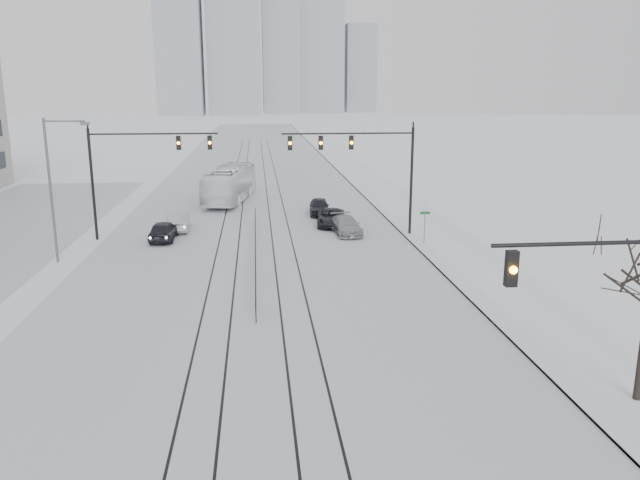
% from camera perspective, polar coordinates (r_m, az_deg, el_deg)
% --- Properties ---
extents(road, '(22.00, 260.00, 0.02)m').
position_cam_1_polar(road, '(70.41, -5.94, 4.84)').
color(road, silver).
rests_on(road, ground).
extents(sidewalk_east, '(5.00, 260.00, 0.16)m').
position_cam_1_polar(sidewalk_east, '(71.65, 4.96, 5.07)').
color(sidewalk_east, white).
rests_on(sidewalk_east, ground).
extents(curb, '(0.10, 260.00, 0.12)m').
position_cam_1_polar(curb, '(71.23, 3.01, 5.04)').
color(curb, gray).
rests_on(curb, ground).
extents(tram_rails, '(5.30, 180.00, 0.01)m').
position_cam_1_polar(tram_rails, '(50.73, -5.92, 1.43)').
color(tram_rails, black).
rests_on(tram_rails, ground).
extents(skyline, '(96.00, 48.00, 72.00)m').
position_cam_1_polar(skyline, '(283.97, -5.08, 17.61)').
color(skyline, '#8F929D').
rests_on(skyline, ground).
extents(traffic_mast_near, '(6.10, 0.37, 7.00)m').
position_cam_1_polar(traffic_mast_near, '(19.82, 27.02, -5.89)').
color(traffic_mast_near, black).
rests_on(traffic_mast_near, ground).
extents(traffic_mast_ne, '(9.60, 0.37, 8.00)m').
position_cam_1_polar(traffic_mast_ne, '(45.56, 4.30, 7.40)').
color(traffic_mast_ne, black).
rests_on(traffic_mast_ne, ground).
extents(traffic_mast_nw, '(9.10, 0.37, 8.00)m').
position_cam_1_polar(traffic_mast_nw, '(46.70, -16.67, 6.79)').
color(traffic_mast_nw, black).
rests_on(traffic_mast_nw, ground).
extents(street_light_west, '(2.73, 0.25, 9.00)m').
position_cam_1_polar(street_light_west, '(41.85, -23.09, 5.04)').
color(street_light_west, '#595B60').
rests_on(street_light_west, ground).
extents(median_fence, '(0.06, 24.00, 1.00)m').
position_cam_1_polar(median_fence, '(40.88, -5.92, -0.82)').
color(median_fence, black).
rests_on(median_fence, ground).
extents(street_sign, '(0.70, 0.06, 2.40)m').
position_cam_1_polar(street_sign, '(44.13, 9.56, 1.58)').
color(street_sign, '#595B60').
rests_on(street_sign, ground).
extents(sedan_sb_inner, '(1.84, 4.30, 1.45)m').
position_cam_1_polar(sedan_sb_inner, '(46.41, -14.12, 0.83)').
color(sedan_sb_inner, black).
rests_on(sedan_sb_inner, ground).
extents(sedan_sb_outer, '(1.79, 4.46, 1.44)m').
position_cam_1_polar(sedan_sb_outer, '(49.40, -12.83, 1.66)').
color(sedan_sb_outer, '#B0B2B8').
rests_on(sedan_sb_outer, ground).
extents(sedan_nb_front, '(2.71, 4.97, 1.32)m').
position_cam_1_polar(sedan_nb_front, '(49.93, 1.03, 2.06)').
color(sedan_nb_front, black).
rests_on(sedan_nb_front, ground).
extents(sedan_nb_right, '(2.19, 4.66, 1.31)m').
position_cam_1_polar(sedan_nb_right, '(47.09, 2.40, 1.33)').
color(sedan_nb_right, '#98999F').
rests_on(sedan_nb_right, ground).
extents(sedan_nb_far, '(1.95, 4.28, 1.42)m').
position_cam_1_polar(sedan_nb_far, '(54.34, -0.06, 3.06)').
color(sedan_nb_far, black).
rests_on(sedan_nb_far, ground).
extents(box_truck, '(4.97, 12.40, 3.37)m').
position_cam_1_polar(box_truck, '(61.24, -8.24, 5.04)').
color(box_truck, white).
rests_on(box_truck, ground).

